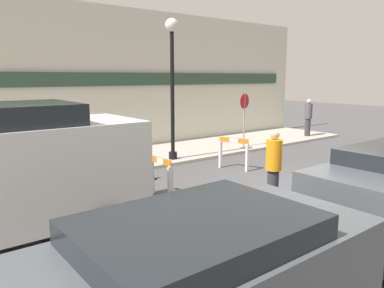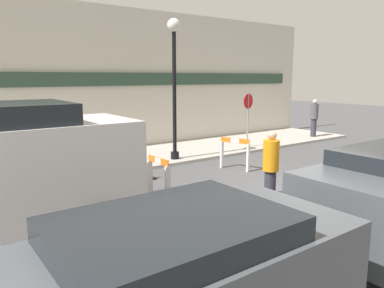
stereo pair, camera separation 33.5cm
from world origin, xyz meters
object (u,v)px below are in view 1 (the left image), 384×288
(streetlamp_post, at_px, (172,70))
(person_pedestrian, at_px, (308,116))
(person_worker, at_px, (273,166))
(stop_sign, at_px, (244,111))
(parked_car_0, at_px, (196,284))

(streetlamp_post, relative_size, person_pedestrian, 2.67)
(streetlamp_post, height_order, person_worker, streetlamp_post)
(stop_sign, relative_size, person_pedestrian, 1.22)
(person_pedestrian, xyz_separation_m, parked_car_0, (-13.16, -7.92, -0.13))
(person_worker, distance_m, parked_car_0, 5.16)
(stop_sign, height_order, person_pedestrian, stop_sign)
(stop_sign, xyz_separation_m, person_worker, (-4.36, -5.15, -0.61))
(stop_sign, relative_size, person_worker, 1.23)
(person_worker, height_order, person_pedestrian, person_pedestrian)
(streetlamp_post, xyz_separation_m, person_worker, (-0.77, -5.02, -2.20))
(streetlamp_post, distance_m, person_worker, 5.53)
(parked_car_0, bearing_deg, person_worker, 31.66)
(streetlamp_post, bearing_deg, parked_car_0, -123.76)
(person_pedestrian, relative_size, parked_car_0, 0.43)
(stop_sign, height_order, person_worker, stop_sign)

